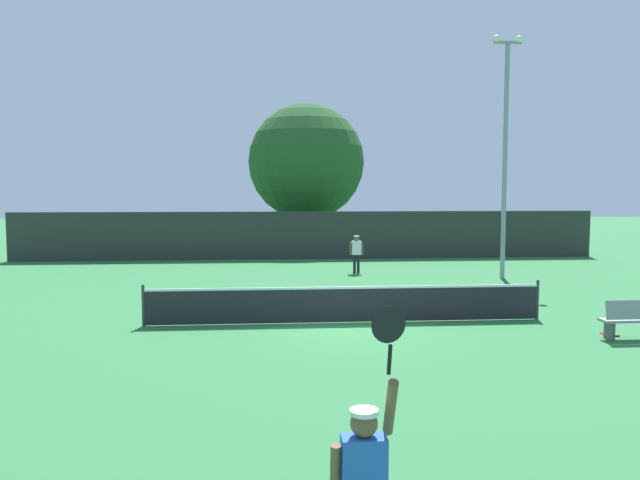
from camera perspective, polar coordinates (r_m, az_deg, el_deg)
ground_plane at (r=16.40m, az=2.36°, el=-7.63°), size 120.00×120.00×0.00m
tennis_net at (r=16.30m, az=2.36°, el=-5.87°), size 10.50×0.08×1.07m
perimeter_fence at (r=31.09m, az=-1.01°, el=0.44°), size 29.39×0.12×2.40m
player_serving at (r=5.57m, az=4.15°, el=-20.73°), size 0.67×0.39×2.51m
player_receiving at (r=25.84m, az=3.38°, el=-0.97°), size 0.57×0.23×1.57m
tennis_ball at (r=19.94m, az=1.64°, el=-5.32°), size 0.07×0.07×0.07m
spare_racket at (r=16.67m, az=24.98°, el=-7.80°), size 0.28×0.52×0.04m
courtside_bench at (r=16.31m, az=27.43°, el=-6.51°), size 1.80×0.44×0.95m
light_pole at (r=25.30m, az=16.73°, el=8.52°), size 1.18×0.28×9.40m
large_tree at (r=36.35m, az=-1.26°, el=7.20°), size 6.75×6.75×8.48m
parked_car_near at (r=39.91m, az=-5.90°, el=0.75°), size 2.40×4.40×1.69m
parked_car_mid at (r=40.37m, az=7.75°, el=0.77°), size 2.44×4.42×1.69m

